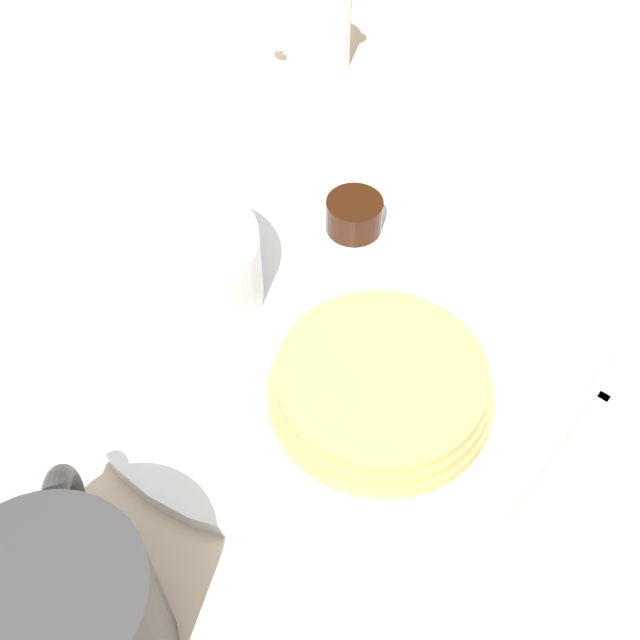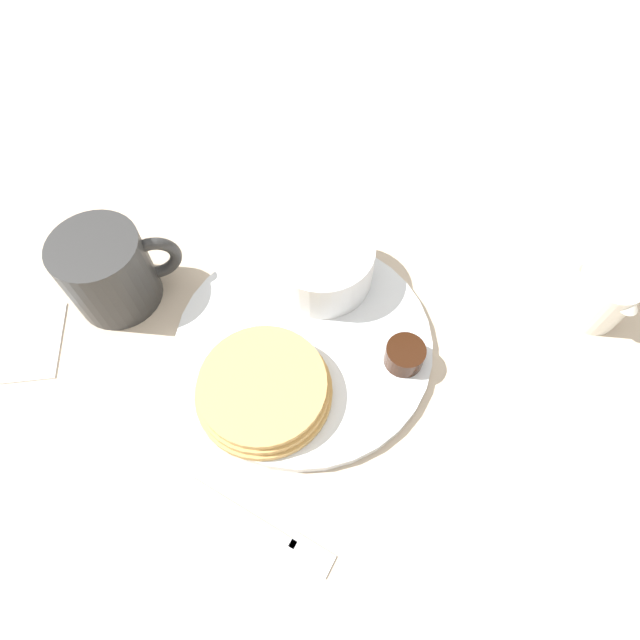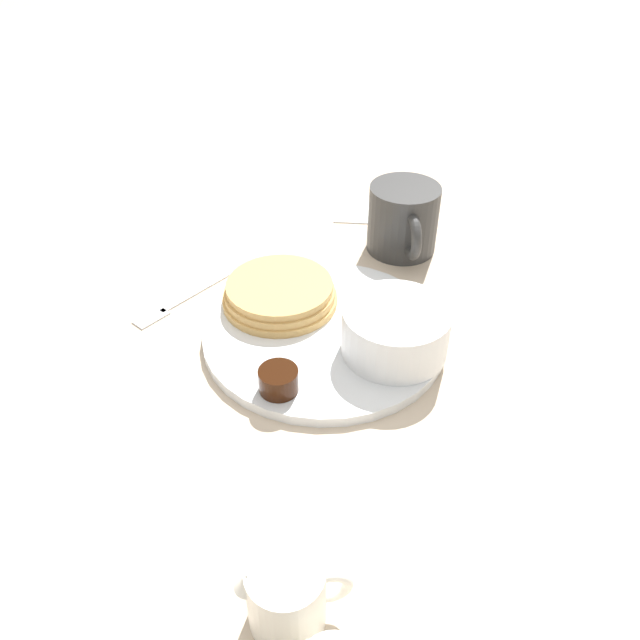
# 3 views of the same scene
# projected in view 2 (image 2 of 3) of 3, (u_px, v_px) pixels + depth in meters

# --- Properties ---
(ground_plane) EXTENTS (4.00, 4.00, 0.00)m
(ground_plane) POSITION_uv_depth(u_px,v_px,m) (304.00, 344.00, 0.53)
(ground_plane) COLOR #C6B299
(plate) EXTENTS (0.27, 0.27, 0.01)m
(plate) POSITION_uv_depth(u_px,v_px,m) (304.00, 342.00, 0.53)
(plate) COLOR white
(plate) RESTS_ON ground_plane
(pancake_stack) EXTENTS (0.13, 0.13, 0.03)m
(pancake_stack) POSITION_uv_depth(u_px,v_px,m) (263.00, 388.00, 0.48)
(pancake_stack) COLOR tan
(pancake_stack) RESTS_ON plate
(bowl) EXTENTS (0.11, 0.11, 0.05)m
(bowl) POSITION_uv_depth(u_px,v_px,m) (322.00, 262.00, 0.54)
(bowl) COLOR white
(bowl) RESTS_ON plate
(syrup_cup) EXTENTS (0.04, 0.04, 0.02)m
(syrup_cup) POSITION_uv_depth(u_px,v_px,m) (405.00, 355.00, 0.50)
(syrup_cup) COLOR black
(syrup_cup) RESTS_ON plate
(butter_ramekin) EXTENTS (0.04, 0.04, 0.04)m
(butter_ramekin) POSITION_uv_depth(u_px,v_px,m) (340.00, 257.00, 0.55)
(butter_ramekin) COLOR white
(butter_ramekin) RESTS_ON plate
(coffee_mug) EXTENTS (0.09, 0.12, 0.09)m
(coffee_mug) POSITION_uv_depth(u_px,v_px,m) (110.00, 271.00, 0.52)
(coffee_mug) COLOR #333333
(coffee_mug) RESTS_ON ground_plane
(creamer_pitcher_near) EXTENTS (0.08, 0.06, 0.06)m
(creamer_pitcher_near) POSITION_uv_depth(u_px,v_px,m) (602.00, 297.00, 0.52)
(creamer_pitcher_near) COLOR white
(creamer_pitcher_near) RESTS_ON ground_plane
(creamer_pitcher_far) EXTENTS (0.05, 0.05, 0.06)m
(creamer_pitcher_far) POSITION_uv_depth(u_px,v_px,m) (634.00, 267.00, 0.55)
(creamer_pitcher_far) COLOR white
(creamer_pitcher_far) RESTS_ON ground_plane
(fork) EXTENTS (0.10, 0.12, 0.00)m
(fork) POSITION_uv_depth(u_px,v_px,m) (275.00, 533.00, 0.43)
(fork) COLOR silver
(fork) RESTS_ON ground_plane
(napkin) EXTENTS (0.09, 0.07, 0.00)m
(napkin) POSITION_uv_depth(u_px,v_px,m) (28.00, 342.00, 0.53)
(napkin) COLOR white
(napkin) RESTS_ON ground_plane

